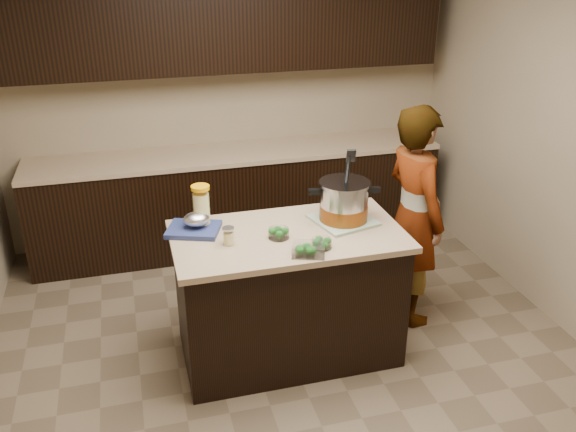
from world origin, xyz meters
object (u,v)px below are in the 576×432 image
at_px(lemonade_pitcher, 202,209).
at_px(island, 288,294).
at_px(stock_pot, 344,203).
at_px(person, 414,216).

bearing_deg(lemonade_pitcher, island, -24.13).
relative_size(stock_pot, lemonade_pitcher, 1.66).
distance_m(island, person, 1.06).
height_order(island, person, person).
bearing_deg(lemonade_pitcher, person, -0.44).
bearing_deg(stock_pot, island, -159.13).
height_order(lemonade_pitcher, person, person).
distance_m(island, lemonade_pitcher, 0.80).
relative_size(island, lemonade_pitcher, 5.15).
bearing_deg(island, lemonade_pitcher, 155.87).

